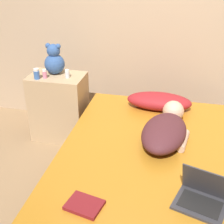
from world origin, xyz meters
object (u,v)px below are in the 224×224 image
(pillow, at_px, (159,101))
(person_lying, at_px, (166,129))
(book, at_px, (84,205))
(teddy_bear, at_px, (54,61))
(bottle_pink, at_px, (45,74))
(laptop, at_px, (202,196))
(bottle_blue, at_px, (37,74))
(bottle_clear, at_px, (67,74))

(pillow, xyz_separation_m, person_lying, (0.10, -0.52, 0.01))
(book, bearing_deg, teddy_bear, 117.03)
(pillow, relative_size, bottle_pink, 6.96)
(laptop, height_order, bottle_blue, bottle_blue)
(bottle_clear, bearing_deg, person_lying, -27.01)
(laptop, height_order, bottle_pink, bottle_pink)
(laptop, relative_size, bottle_pink, 4.02)
(book, bearing_deg, laptop, 15.01)
(teddy_bear, bearing_deg, book, -62.97)
(laptop, bearing_deg, bottle_blue, 162.29)
(pillow, bearing_deg, bottle_pink, -176.65)
(pillow, xyz_separation_m, bottle_clear, (-0.90, -0.01, 0.20))
(bottle_pink, bearing_deg, teddy_bear, 69.85)
(pillow, height_order, person_lying, person_lying)
(person_lying, height_order, laptop, laptop)
(person_lying, xyz_separation_m, bottle_clear, (-1.00, 0.51, 0.19))
(pillow, xyz_separation_m, bottle_blue, (-1.18, -0.10, 0.21))
(laptop, relative_size, bottle_clear, 4.23)
(bottle_blue, distance_m, book, 1.57)
(teddy_bear, distance_m, book, 1.67)
(laptop, xyz_separation_m, bottle_clear, (-1.27, 1.19, 0.23))
(bottle_blue, bearing_deg, bottle_clear, 18.51)
(bottle_pink, bearing_deg, bottle_blue, -152.29)
(bottle_blue, height_order, bottle_clear, bottle_blue)
(pillow, relative_size, bottle_clear, 7.33)
(pillow, bearing_deg, person_lying, -78.97)
(laptop, height_order, teddy_bear, teddy_bear)
(teddy_bear, bearing_deg, bottle_clear, -27.64)
(bottle_clear, bearing_deg, bottle_pink, -164.70)
(pillow, distance_m, bottle_clear, 0.93)
(teddy_bear, relative_size, bottle_blue, 2.94)
(person_lying, xyz_separation_m, teddy_bear, (-1.16, 0.59, 0.29))
(laptop, relative_size, bottle_blue, 3.37)
(pillow, xyz_separation_m, laptop, (0.36, -1.20, -0.03))
(book, bearing_deg, bottle_clear, 113.06)
(person_lying, height_order, bottle_blue, bottle_blue)
(bottle_pink, height_order, bottle_clear, bottle_pink)
(person_lying, bearing_deg, teddy_bear, 160.98)
(teddy_bear, bearing_deg, bottle_blue, -124.07)
(bottle_blue, distance_m, bottle_clear, 0.29)
(person_lying, height_order, book, person_lying)
(laptop, bearing_deg, teddy_bear, 155.92)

